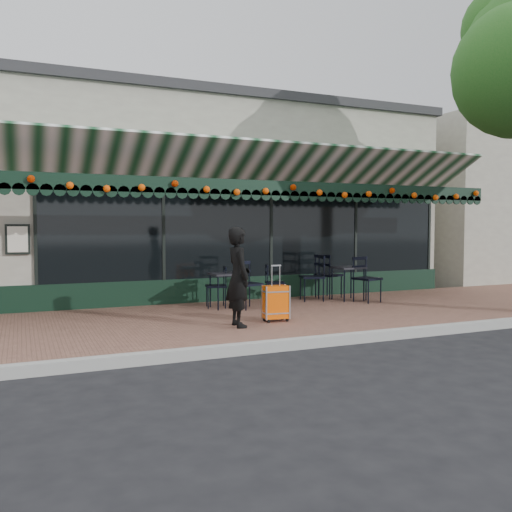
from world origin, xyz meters
name	(u,v)px	position (x,y,z in m)	size (l,w,h in m)	color
ground	(300,347)	(0.00, 0.00, 0.00)	(80.00, 80.00, 0.00)	black
sidewalk	(247,320)	(0.00, 2.00, 0.07)	(18.00, 4.00, 0.15)	brown
curb	(303,343)	(0.00, -0.08, 0.07)	(18.00, 0.16, 0.15)	#9E9E99
restaurant_building	(165,207)	(0.00, 7.84, 2.27)	(12.00, 9.60, 4.50)	gray
neighbor_building_right	(507,208)	(13.00, 8.00, 2.40)	(12.00, 8.00, 4.80)	#B1AF9C
woman	(238,277)	(-0.51, 1.10, 0.94)	(0.57, 0.38, 1.57)	black
suitcase	(276,303)	(0.23, 1.28, 0.46)	(0.43, 0.27, 0.94)	#F15707
cafe_table_a	(348,270)	(2.77, 3.00, 0.80)	(0.59, 0.59, 0.72)	black
cafe_table_b	(225,277)	(-0.03, 3.00, 0.76)	(0.55, 0.55, 0.68)	black
chair_a_left	(312,278)	(2.03, 3.26, 0.64)	(0.49, 0.49, 0.99)	black
chair_a_right	(329,276)	(2.61, 3.54, 0.64)	(0.49, 0.49, 0.98)	black
chair_a_front	(367,279)	(2.97, 2.59, 0.63)	(0.48, 0.48, 0.96)	black
chair_b_left	(216,287)	(-0.17, 3.16, 0.56)	(0.41, 0.41, 0.82)	black
chair_b_right	(275,283)	(1.19, 3.33, 0.55)	(0.40, 0.40, 0.80)	black
chair_b_front	(248,285)	(0.34, 2.77, 0.61)	(0.46, 0.46, 0.93)	black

